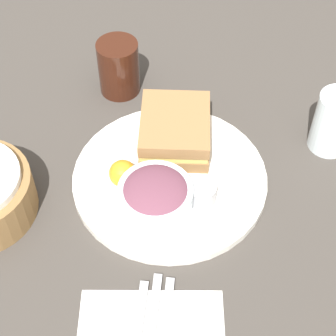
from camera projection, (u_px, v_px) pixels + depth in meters
name	position (u px, v px, depth m)	size (l,w,h in m)	color
ground_plane	(168.00, 182.00, 0.92)	(4.00, 4.00, 0.00)	#3D3833
plate	(168.00, 179.00, 0.91)	(0.31, 0.31, 0.01)	white
sandwich	(173.00, 130.00, 0.93)	(0.14, 0.12, 0.06)	olive
salad_bowl	(154.00, 195.00, 0.85)	(0.11, 0.11, 0.05)	silver
dressing_cup	(200.00, 192.00, 0.86)	(0.05, 0.05, 0.03)	#99999E
orange_wedge	(121.00, 173.00, 0.88)	(0.04, 0.04, 0.04)	orange
drink_glass	(117.00, 67.00, 1.02)	(0.07, 0.07, 0.10)	#38190F
knife	(149.00, 336.00, 0.74)	(0.18, 0.01, 0.01)	#B2B2B7
spoon	(135.00, 335.00, 0.74)	(0.16, 0.01, 0.01)	#B2B2B7
water_glass	(332.00, 122.00, 0.93)	(0.07, 0.07, 0.11)	silver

